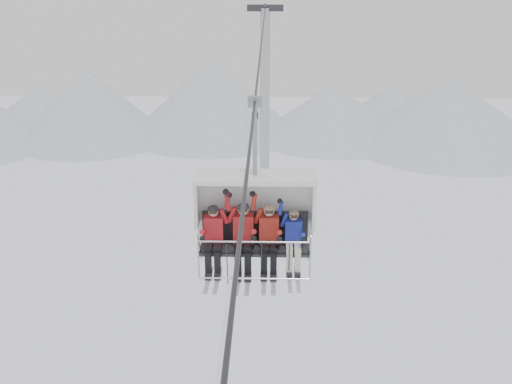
{
  "coord_description": "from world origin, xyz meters",
  "views": [
    {
      "loc": [
        0.33,
        -14.42,
        16.34
      ],
      "look_at": [
        0.0,
        0.0,
        10.85
      ],
      "focal_mm": 45.0,
      "sensor_mm": 36.0,
      "label": 1
    }
  ],
  "objects_px": {
    "lift_tower_right": "(265,140)",
    "skier_center_left": "(243,235)",
    "skier_center_right": "(269,236)",
    "chairlift_carrier": "(255,210)",
    "skier_far_right": "(293,239)",
    "skier_far_left": "(214,236)"
  },
  "relations": [
    {
      "from": "skier_center_left",
      "to": "skier_center_right",
      "type": "bearing_deg",
      "value": -0.37
    },
    {
      "from": "skier_far_left",
      "to": "skier_far_right",
      "type": "height_order",
      "value": "skier_far_left"
    },
    {
      "from": "skier_far_left",
      "to": "skier_center_right",
      "type": "relative_size",
      "value": 0.98
    },
    {
      "from": "skier_center_right",
      "to": "skier_center_left",
      "type": "bearing_deg",
      "value": 179.63
    },
    {
      "from": "lift_tower_right",
      "to": "skier_center_left",
      "type": "xyz_separation_m",
      "value": [
        -0.26,
        -23.2,
        4.49
      ]
    },
    {
      "from": "lift_tower_right",
      "to": "skier_center_right",
      "type": "distance_m",
      "value": 23.63
    },
    {
      "from": "skier_center_left",
      "to": "skier_far_right",
      "type": "bearing_deg",
      "value": -0.98
    },
    {
      "from": "chairlift_carrier",
      "to": "skier_far_right",
      "type": "height_order",
      "value": "chairlift_carrier"
    },
    {
      "from": "skier_far_right",
      "to": "skier_far_left",
      "type": "bearing_deg",
      "value": 179.59
    },
    {
      "from": "lift_tower_right",
      "to": "chairlift_carrier",
      "type": "bearing_deg",
      "value": -90.0
    },
    {
      "from": "chairlift_carrier",
      "to": "skier_center_right",
      "type": "bearing_deg",
      "value": -43.72
    },
    {
      "from": "lift_tower_right",
      "to": "skier_center_right",
      "type": "bearing_deg",
      "value": -89.21
    },
    {
      "from": "skier_far_left",
      "to": "skier_far_right",
      "type": "bearing_deg",
      "value": -0.41
    },
    {
      "from": "lift_tower_right",
      "to": "skier_center_left",
      "type": "bearing_deg",
      "value": -90.64
    },
    {
      "from": "skier_far_right",
      "to": "skier_center_right",
      "type": "bearing_deg",
      "value": 178.38
    },
    {
      "from": "skier_center_right",
      "to": "skier_far_right",
      "type": "xyz_separation_m",
      "value": [
        0.56,
        -0.02,
        -0.06
      ]
    },
    {
      "from": "chairlift_carrier",
      "to": "skier_center_left",
      "type": "distance_m",
      "value": 0.62
    },
    {
      "from": "chairlift_carrier",
      "to": "skier_far_right",
      "type": "bearing_deg",
      "value": -20.21
    },
    {
      "from": "chairlift_carrier",
      "to": "skier_far_left",
      "type": "distance_m",
      "value": 1.11
    },
    {
      "from": "chairlift_carrier",
      "to": "skier_far_left",
      "type": "height_order",
      "value": "chairlift_carrier"
    },
    {
      "from": "skier_center_right",
      "to": "skier_far_right",
      "type": "height_order",
      "value": "skier_center_right"
    },
    {
      "from": "skier_center_left",
      "to": "skier_far_right",
      "type": "height_order",
      "value": "skier_center_left"
    }
  ]
}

